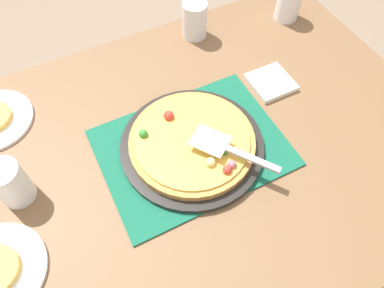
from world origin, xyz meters
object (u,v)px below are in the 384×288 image
pizza_server (227,148)px  napkin_stack (271,82)px  cup_near (11,183)px  cup_corner (195,20)px  pizza_pan (192,145)px  pizza (192,141)px  cup_far (289,2)px

pizza_server → napkin_stack: pizza_server is taller
cup_near → pizza_server: (-0.50, 0.15, 0.01)m
napkin_stack → cup_corner: bearing=-71.3°
pizza_pan → pizza: 0.02m
cup_corner → pizza_server: (0.16, 0.48, 0.01)m
pizza_server → cup_near: bearing=-16.5°
pizza_server → cup_corner: bearing=-107.9°
cup_far → pizza_server: 0.64m
pizza_pan → cup_far: bearing=-147.6°
cup_corner → cup_near: bearing=27.2°
pizza_pan → pizza_server: pizza_server is taller
pizza_server → napkin_stack: size_ratio=1.76×
pizza → cup_corner: 0.46m
cup_near → napkin_stack: (-0.76, -0.03, -0.05)m
pizza_pan → pizza: size_ratio=1.15×
pizza_server → pizza: bearing=-53.9°
cup_corner → pizza_server: cup_corner is taller
pizza_pan → cup_corner: (-0.21, -0.40, 0.05)m
pizza_pan → napkin_stack: pizza_pan is taller
pizza → pizza_server: bearing=126.1°
cup_corner → pizza: bearing=62.2°
cup_corner → pizza_server: size_ratio=0.57×
pizza → cup_corner: size_ratio=2.75×
pizza → cup_near: (0.44, -0.07, 0.03)m
pizza_pan → pizza: pizza is taller
pizza_pan → cup_near: cup_near is taller
pizza_pan → cup_far: 0.64m
pizza → pizza_pan: bearing=-101.9°
pizza → cup_far: (-0.54, -0.34, 0.03)m
cup_far → pizza_server: bearing=41.1°
pizza → pizza_server: size_ratio=1.56×
cup_corner → pizza_server: bearing=72.1°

